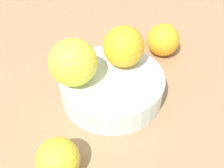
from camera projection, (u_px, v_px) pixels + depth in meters
The scene contains 6 objects.
ground_plane at pixel (112, 98), 51.09cm from camera, with size 110.00×110.00×2.00cm, color #997551.
fruit_bowl at pixel (112, 86), 48.82cm from camera, with size 19.10×19.10×4.80cm.
orange_in_bowl_0 at pixel (124, 47), 47.20cm from camera, with size 7.59×7.59×7.59cm, color #F9A823.
orange_in_bowl_1 at pixel (73, 62), 43.47cm from camera, with size 8.17×8.17×8.17cm, color yellow.
orange_loose_0 at pixel (58, 159), 36.89cm from camera, with size 6.30×6.30×6.30cm, color yellow.
orange_loose_1 at pixel (163, 40), 57.55cm from camera, with size 7.18×7.18×7.18cm, color #F9A823.
Camera 1 is at (17.58, 30.29, 36.30)cm, focal length 42.02 mm.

